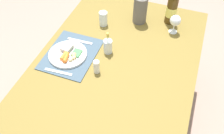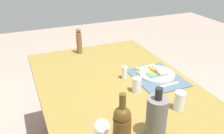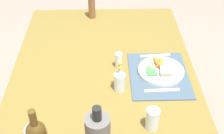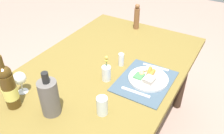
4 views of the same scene
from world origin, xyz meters
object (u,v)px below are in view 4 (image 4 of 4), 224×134
object	(u,v)px
water_tumbler	(102,107)
wine_glass	(20,79)
dining_table	(105,79)
fork	(136,92)
knife	(156,67)
pepper_mill	(137,17)
flower_vase	(106,73)
cooler_bottle	(49,97)
dinner_plate	(148,78)
wine_bottle	(9,87)
salt_shaker	(121,60)

from	to	relation	value
water_tumbler	wine_glass	distance (m)	0.52
water_tumbler	dining_table	bearing A→B (deg)	30.57
fork	knife	bearing A→B (deg)	-2.97
dining_table	fork	size ratio (longest dim) A/B	8.49
pepper_mill	knife	bearing A→B (deg)	-141.61
flower_vase	wine_glass	bearing A→B (deg)	133.82
flower_vase	cooler_bottle	size ratio (longest dim) A/B	0.65
cooler_bottle	wine_glass	xyz separation A→B (m)	(0.04, 0.27, -0.01)
dining_table	water_tumbler	xyz separation A→B (m)	(-0.37, -0.22, 0.15)
dinner_plate	knife	distance (m)	0.15
cooler_bottle	wine_bottle	bearing A→B (deg)	108.06
dining_table	flower_vase	distance (m)	0.21
knife	water_tumbler	bearing A→B (deg)	166.41
dining_table	dinner_plate	distance (m)	0.34
flower_vase	dinner_plate	bearing A→B (deg)	-61.14
fork	flower_vase	bearing A→B (deg)	81.87
flower_vase	fork	bearing A→B (deg)	-96.16
flower_vase	cooler_bottle	distance (m)	0.41
pepper_mill	wine_glass	bearing A→B (deg)	169.31
dinner_plate	flower_vase	size ratio (longest dim) A/B	1.44
fork	cooler_bottle	size ratio (longest dim) A/B	0.69
dinner_plate	water_tumbler	size ratio (longest dim) A/B	2.30
salt_shaker	dining_table	bearing A→B (deg)	134.07
dining_table	wine_bottle	world-z (taller)	wine_bottle
knife	wine_glass	bearing A→B (deg)	132.69
flower_vase	pepper_mill	size ratio (longest dim) A/B	0.77
fork	knife	size ratio (longest dim) A/B	1.02
cooler_bottle	wine_glass	distance (m)	0.27
cooler_bottle	pepper_mill	distance (m)	1.17
salt_shaker	flower_vase	size ratio (longest dim) A/B	0.53
salt_shaker	cooler_bottle	size ratio (longest dim) A/B	0.35
wine_bottle	water_tumbler	size ratio (longest dim) A/B	3.02
cooler_bottle	wine_glass	size ratio (longest dim) A/B	1.89
dinner_plate	salt_shaker	bearing A→B (deg)	75.02
water_tumbler	wine_glass	bearing A→B (deg)	100.72
flower_vase	pepper_mill	world-z (taller)	pepper_mill
dining_table	pepper_mill	size ratio (longest dim) A/B	6.83
flower_vase	water_tumbler	world-z (taller)	flower_vase
dinner_plate	fork	bearing A→B (deg)	174.97
fork	flower_vase	xyz separation A→B (m)	(0.02, 0.22, 0.05)
wine_bottle	pepper_mill	distance (m)	1.25
dinner_plate	cooler_bottle	bearing A→B (deg)	147.01
flower_vase	pepper_mill	bearing A→B (deg)	11.79
fork	flower_vase	world-z (taller)	flower_vase
wine_bottle	flower_vase	xyz separation A→B (m)	(0.47, -0.32, -0.08)
knife	wine_glass	world-z (taller)	wine_glass
salt_shaker	pepper_mill	size ratio (longest dim) A/B	0.41
dinner_plate	wine_glass	bearing A→B (deg)	128.74
salt_shaker	water_tumbler	size ratio (longest dim) A/B	0.85
fork	flower_vase	size ratio (longest dim) A/B	1.05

